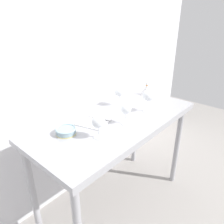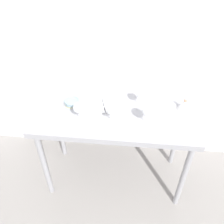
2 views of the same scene
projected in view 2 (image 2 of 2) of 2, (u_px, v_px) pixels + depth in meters
The scene contains 11 objects.
ground_plane at pixel (115, 175), 2.57m from camera, with size 6.00×6.00×0.00m, color gray.
back_wall at pixel (121, 47), 2.13m from camera, with size 3.80×0.04×2.60m, color silver.
steel_counter at pixel (115, 123), 2.07m from camera, with size 1.40×0.65×0.90m.
wine_glass_near_center at pixel (111, 111), 1.85m from camera, with size 0.08×0.08×0.16m.
wine_glass_far_right at pixel (140, 94), 2.02m from camera, with size 0.08×0.08×0.17m.
wine_glass_near_right at pixel (148, 111), 1.82m from camera, with size 0.09×0.09×0.18m.
wine_glass_near_left at pixel (78, 108), 1.88m from camera, with size 0.09×0.09×0.16m.
open_notebook at pixel (104, 105), 2.09m from camera, with size 0.36×0.30×0.01m.
tasting_sheet_upper at pixel (158, 111), 2.03m from camera, with size 0.18×0.25×0.00m, color white.
tasting_bowl at pixel (72, 102), 2.10m from camera, with size 0.14×0.14×0.04m.
decanter_funnel at pixel (184, 105), 2.02m from camera, with size 0.12×0.12×0.15m.
Camera 2 is at (0.13, -1.55, 2.17)m, focal length 36.81 mm.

